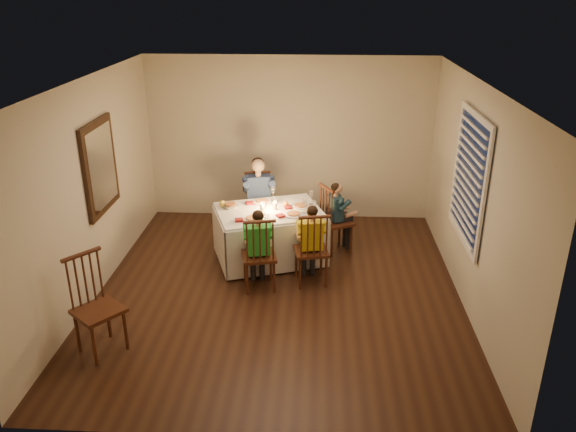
# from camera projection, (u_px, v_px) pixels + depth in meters

# --- Properties ---
(ground) EXTENTS (5.00, 5.00, 0.00)m
(ground) POSITION_uv_depth(u_px,v_px,m) (279.00, 290.00, 7.09)
(ground) COLOR black
(ground) RESTS_ON ground
(wall_left) EXTENTS (0.02, 5.00, 2.60)m
(wall_left) POSITION_uv_depth(u_px,v_px,m) (91.00, 190.00, 6.71)
(wall_left) COLOR beige
(wall_left) RESTS_ON ground
(wall_right) EXTENTS (0.02, 5.00, 2.60)m
(wall_right) POSITION_uv_depth(u_px,v_px,m) (472.00, 198.00, 6.47)
(wall_right) COLOR beige
(wall_right) RESTS_ON ground
(wall_back) EXTENTS (4.50, 0.02, 2.60)m
(wall_back) POSITION_uv_depth(u_px,v_px,m) (289.00, 139.00, 8.89)
(wall_back) COLOR beige
(wall_back) RESTS_ON ground
(ceiling) EXTENTS (5.00, 5.00, 0.00)m
(ceiling) POSITION_uv_depth(u_px,v_px,m) (277.00, 82.00, 6.09)
(ceiling) COLOR white
(ceiling) RESTS_ON wall_back
(dining_table) EXTENTS (1.68, 1.43, 0.71)m
(dining_table) POSITION_uv_depth(u_px,v_px,m) (269.00, 224.00, 7.70)
(dining_table) COLOR white
(dining_table) RESTS_ON ground
(chair_adult) EXTENTS (0.48, 0.47, 1.01)m
(chair_adult) POSITION_uv_depth(u_px,v_px,m) (260.00, 237.00, 8.56)
(chair_adult) COLOR #38180F
(chair_adult) RESTS_ON ground
(chair_near_left) EXTENTS (0.49, 0.47, 1.01)m
(chair_near_left) POSITION_uv_depth(u_px,v_px,m) (260.00, 287.00, 7.16)
(chair_near_left) COLOR #38180F
(chair_near_left) RESTS_ON ground
(chair_near_right) EXTENTS (0.48, 0.47, 1.01)m
(chair_near_right) POSITION_uv_depth(u_px,v_px,m) (311.00, 282.00, 7.30)
(chair_near_right) COLOR #38180F
(chair_near_right) RESTS_ON ground
(chair_end) EXTENTS (0.54, 0.55, 1.01)m
(chair_end) POSITION_uv_depth(u_px,v_px,m) (335.00, 250.00, 8.16)
(chair_end) COLOR #38180F
(chair_end) RESTS_ON ground
(chair_extra) EXTENTS (0.61, 0.61, 1.08)m
(chair_extra) POSITION_uv_depth(u_px,v_px,m) (104.00, 350.00, 5.95)
(chair_extra) COLOR #38180F
(chair_extra) RESTS_ON ground
(adult) EXTENTS (0.53, 0.50, 1.25)m
(adult) POSITION_uv_depth(u_px,v_px,m) (260.00, 237.00, 8.56)
(adult) COLOR navy
(adult) RESTS_ON ground
(child_green) EXTENTS (0.41, 0.39, 1.07)m
(child_green) POSITION_uv_depth(u_px,v_px,m) (260.00, 287.00, 7.16)
(child_green) COLOR green
(child_green) RESTS_ON ground
(child_yellow) EXTENTS (0.41, 0.39, 1.07)m
(child_yellow) POSITION_uv_depth(u_px,v_px,m) (311.00, 282.00, 7.30)
(child_yellow) COLOR gold
(child_yellow) RESTS_ON ground
(child_teal) EXTENTS (0.43, 0.44, 1.03)m
(child_teal) POSITION_uv_depth(u_px,v_px,m) (335.00, 250.00, 8.16)
(child_teal) COLOR #1B3644
(child_teal) RESTS_ON ground
(setting_adult) EXTENTS (0.33, 0.33, 0.02)m
(setting_adult) POSITION_uv_depth(u_px,v_px,m) (262.00, 202.00, 7.87)
(setting_adult) COLOR white
(setting_adult) RESTS_ON dining_table
(setting_green) EXTENTS (0.33, 0.33, 0.02)m
(setting_green) POSITION_uv_depth(u_px,v_px,m) (253.00, 219.00, 7.31)
(setting_green) COLOR white
(setting_green) RESTS_ON dining_table
(setting_yellow) EXTENTS (0.33, 0.33, 0.02)m
(setting_yellow) POSITION_uv_depth(u_px,v_px,m) (294.00, 215.00, 7.45)
(setting_yellow) COLOR white
(setting_yellow) RESTS_ON dining_table
(setting_teal) EXTENTS (0.33, 0.33, 0.02)m
(setting_teal) POSITION_uv_depth(u_px,v_px,m) (301.00, 206.00, 7.72)
(setting_teal) COLOR white
(setting_teal) RESTS_ON dining_table
(candle_left) EXTENTS (0.06, 0.06, 0.10)m
(candle_left) POSITION_uv_depth(u_px,v_px,m) (262.00, 207.00, 7.57)
(candle_left) COLOR white
(candle_left) RESTS_ON dining_table
(candle_right) EXTENTS (0.06, 0.06, 0.10)m
(candle_right) POSITION_uv_depth(u_px,v_px,m) (275.00, 206.00, 7.62)
(candle_right) COLOR white
(candle_right) RESTS_ON dining_table
(squash) EXTENTS (0.09, 0.09, 0.09)m
(squash) POSITION_uv_depth(u_px,v_px,m) (222.00, 204.00, 7.72)
(squash) COLOR yellow
(squash) RESTS_ON dining_table
(orange_fruit) EXTENTS (0.08, 0.08, 0.08)m
(orange_fruit) POSITION_uv_depth(u_px,v_px,m) (286.00, 204.00, 7.71)
(orange_fruit) COLOR orange
(orange_fruit) RESTS_ON dining_table
(serving_bowl) EXTENTS (0.26, 0.26, 0.05)m
(serving_bowl) POSITION_uv_depth(u_px,v_px,m) (230.00, 206.00, 7.68)
(serving_bowl) COLOR white
(serving_bowl) RESTS_ON dining_table
(wall_mirror) EXTENTS (0.06, 0.95, 1.15)m
(wall_mirror) POSITION_uv_depth(u_px,v_px,m) (100.00, 167.00, 6.90)
(wall_mirror) COLOR black
(wall_mirror) RESTS_ON wall_left
(window_blinds) EXTENTS (0.07, 1.34, 1.54)m
(window_blinds) POSITION_uv_depth(u_px,v_px,m) (468.00, 179.00, 6.49)
(window_blinds) COLOR black
(window_blinds) RESTS_ON wall_right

